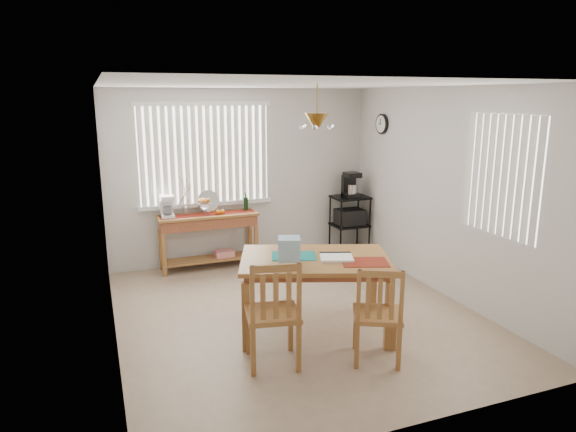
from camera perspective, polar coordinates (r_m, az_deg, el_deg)
name	(u,v)px	position (r m, az deg, el deg)	size (l,w,h in m)	color
ground	(297,315)	(6.10, 0.98, -10.89)	(4.00, 4.50, 0.01)	tan
room_shell	(297,170)	(5.64, 1.02, 5.12)	(4.20, 4.70, 2.70)	silver
sideboard	(209,228)	(7.58, -8.76, -1.29)	(1.44, 0.41, 0.81)	#9E6935
sideboard_items	(191,207)	(7.48, -10.77, 1.02)	(1.37, 0.34, 0.62)	maroon
wire_cart	(350,219)	(8.26, 6.87, -0.35)	(0.55, 0.44, 0.94)	black
cart_items	(350,185)	(8.16, 6.94, 3.43)	(0.22, 0.27, 0.39)	black
dining_table	(315,266)	(5.44, 3.01, -5.60)	(1.79, 1.46, 0.83)	#9E6935
table_items	(301,252)	(5.24, 1.49, -4.07)	(1.15, 0.92, 0.27)	#157A78
chair_left	(273,314)	(4.83, -1.65, -10.81)	(0.57, 0.57, 1.06)	#9E6935
chair_right	(378,315)	(4.98, 9.93, -10.77)	(0.60, 0.60, 0.97)	#9E6935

